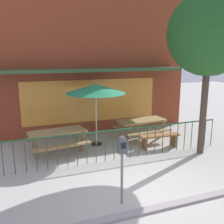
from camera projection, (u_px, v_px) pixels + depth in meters
The scene contains 10 objects.
ground at pixel (148, 189), 6.02m from camera, with size 40.00×40.00×0.00m, color #ADA8A1.
pub_storefront at pixel (90, 62), 10.03m from camera, with size 8.46×1.42×5.80m.
patio_fence_front at pixel (118, 139), 7.63m from camera, with size 7.13×0.04×0.97m.
picnic_table_left at pixel (58, 136), 8.08m from camera, with size 1.96×1.58×0.79m.
picnic_table_right at pixel (142, 124), 9.49m from camera, with size 1.90×1.49×0.79m.
patio_umbrella at pixel (96, 89), 8.59m from camera, with size 2.06×2.06×2.19m.
patio_bench at pixel (159, 138), 8.66m from camera, with size 1.42×0.43×0.48m.
parking_meter_near at pixel (122, 152), 5.19m from camera, with size 0.18×0.17×1.54m.
street_tree at pixel (210, 34), 7.46m from camera, with size 2.54×2.54×5.05m.
curb_edge at pixel (165, 207), 5.30m from camera, with size 11.85×0.20×0.11m, color gray.
Camera 1 is at (-2.69, -4.84, 3.14)m, focal length 40.21 mm.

